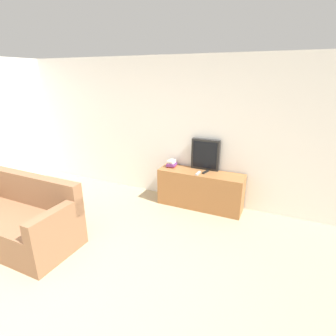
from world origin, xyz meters
TOP-DOWN VIEW (x-y plane):
  - ground_plane at (0.00, 0.00)m, footprint 14.00×14.00m
  - wall_back at (0.00, 3.03)m, footprint 9.00×0.06m
  - tv_stand at (0.86, 2.76)m, footprint 1.51×0.43m
  - television at (0.88, 2.94)m, footprint 0.51×0.09m
  - couch at (-1.28, 0.69)m, footprint 2.03×0.87m
  - book_stack at (0.28, 2.82)m, footprint 0.18×0.22m
  - remote_on_stand at (0.94, 2.78)m, footprint 0.08×0.19m
  - remote_secondary at (0.84, 2.66)m, footprint 0.05×0.18m

SIDE VIEW (x-z plane):
  - ground_plane at x=0.00m, z-range 0.00..0.00m
  - couch at x=-1.28m, z-range -0.15..0.77m
  - tv_stand at x=0.86m, z-range 0.00..0.67m
  - remote_on_stand at x=0.94m, z-range 0.67..0.69m
  - remote_secondary at x=0.84m, z-range 0.67..0.69m
  - book_stack at x=0.28m, z-range 0.66..0.79m
  - television at x=0.88m, z-range 0.67..1.22m
  - wall_back at x=0.00m, z-range 0.00..2.60m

